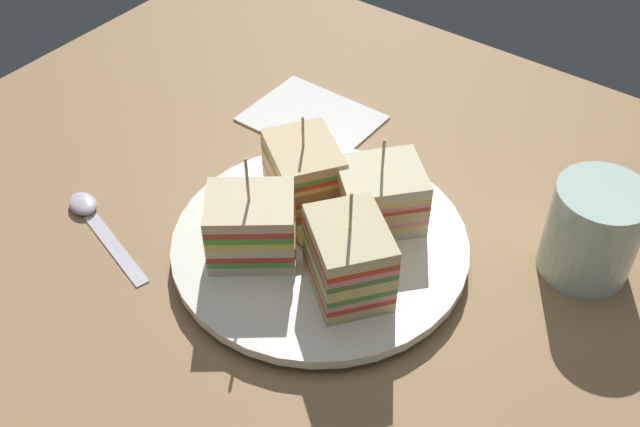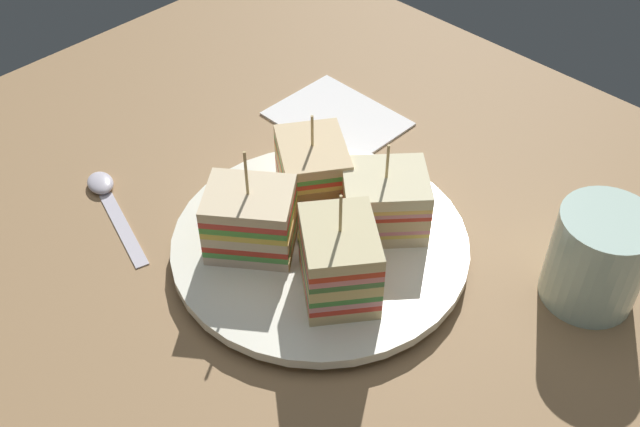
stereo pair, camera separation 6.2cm
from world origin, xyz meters
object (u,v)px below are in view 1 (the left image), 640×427
sandwich_wedge_0 (252,226)px  sandwich_wedge_1 (349,258)px  sandwich_wedge_3 (304,172)px  chip_pile (335,228)px  spoon (92,216)px  napkin (312,118)px  drinking_glass (591,236)px  plate (320,245)px  sandwich_wedge_2 (380,196)px

sandwich_wedge_0 → sandwich_wedge_1: 8.70cm
sandwich_wedge_3 → chip_pile: bearing=8.6°
sandwich_wedge_0 → spoon: bearing=158.6°
sandwich_wedge_3 → chip_pile: (5.22, -2.54, -1.86)cm
napkin → drinking_glass: drinking_glass is taller
plate → sandwich_wedge_3: 6.69cm
chip_pile → napkin: size_ratio=0.53×
plate → sandwich_wedge_1: 6.92cm
sandwich_wedge_1 → sandwich_wedge_3: bearing=3.1°
sandwich_wedge_0 → spoon: sandwich_wedge_0 is taller
sandwich_wedge_1 → spoon: bearing=51.9°
plate → spoon: size_ratio=1.89×
plate → napkin: bearing=129.3°
drinking_glass → chip_pile: bearing=-148.7°
plate → spoon: plate is taller
sandwich_wedge_0 → napkin: sandwich_wedge_0 is taller
chip_pile → napkin: chip_pile is taller
sandwich_wedge_0 → sandwich_wedge_2: sandwich_wedge_0 is taller
sandwich_wedge_3 → napkin: bearing=159.0°
sandwich_wedge_3 → spoon: size_ratio=0.68×
sandwich_wedge_1 → sandwich_wedge_2: (-2.40, 8.00, -0.56)cm
sandwich_wedge_0 → napkin: bearing=76.2°
chip_pile → napkin: (-13.07, 13.99, -2.37)cm
plate → sandwich_wedge_2: (2.53, 5.12, 3.33)cm
sandwich_wedge_2 → chip_pile: bearing=18.6°
sandwich_wedge_1 → sandwich_wedge_2: size_ratio=1.08×
sandwich_wedge_1 → sandwich_wedge_3: size_ratio=1.10×
spoon → drinking_glass: drinking_glass is taller
sandwich_wedge_1 → spoon: sandwich_wedge_1 is taller
sandwich_wedge_1 → napkin: size_ratio=0.77×
plate → chip_pile: size_ratio=3.70×
sandwich_wedge_1 → chip_pile: (-4.17, 3.94, -2.28)cm
drinking_glass → sandwich_wedge_2: bearing=-157.0°
sandwich_wedge_0 → sandwich_wedge_3: bearing=58.1°
sandwich_wedge_2 → napkin: 18.31cm
plate → sandwich_wedge_1: size_ratio=2.54×
chip_pile → napkin: bearing=133.1°
spoon → drinking_glass: bearing=-134.5°
sandwich_wedge_0 → spoon: 16.62cm
sandwich_wedge_1 → chip_pile: size_ratio=1.46×
chip_pile → drinking_glass: drinking_glass is taller
sandwich_wedge_2 → spoon: 26.09cm
sandwich_wedge_2 → chip_pile: 4.76cm
sandwich_wedge_3 → spoon: bearing=-104.8°
sandwich_wedge_1 → napkin: bearing=-8.5°
sandwich_wedge_1 → sandwich_wedge_2: sandwich_wedge_1 is taller
plate → sandwich_wedge_0: 6.72cm
sandwich_wedge_1 → sandwich_wedge_3: sandwich_wedge_1 is taller
plate → drinking_glass: size_ratio=2.99×
napkin → drinking_glass: bearing=-5.6°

